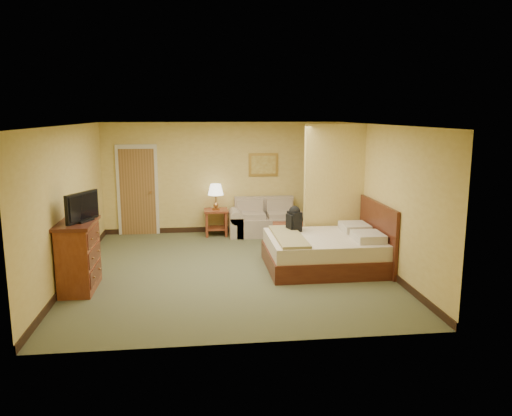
{
  "coord_description": "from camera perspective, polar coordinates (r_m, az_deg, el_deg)",
  "views": [
    {
      "loc": [
        -0.57,
        -8.72,
        2.79
      ],
      "look_at": [
        0.54,
        0.6,
        1.01
      ],
      "focal_mm": 35.0,
      "sensor_mm": 36.0,
      "label": 1
    }
  ],
  "objects": [
    {
      "name": "right_wall",
      "position": [
        9.45,
        13.91,
        1.34
      ],
      "size": [
        0.02,
        6.0,
        2.6
      ],
      "primitive_type": "cube",
      "color": "#DABB5D",
      "rests_on": "floor"
    },
    {
      "name": "backpack",
      "position": [
        9.51,
        4.42,
        -1.12
      ],
      "size": [
        0.26,
        0.32,
        0.48
      ],
      "rotation": [
        0.0,
        0.0,
        0.32
      ],
      "color": "black",
      "rests_on": "bed"
    },
    {
      "name": "left_wall",
      "position": [
        9.11,
        -20.52,
        0.62
      ],
      "size": [
        0.02,
        6.0,
        2.6
      ],
      "primitive_type": "cube",
      "color": "#DABB5D",
      "rests_on": "floor"
    },
    {
      "name": "back_wall",
      "position": [
        11.82,
        -3.96,
        3.47
      ],
      "size": [
        5.5,
        0.02,
        2.6
      ],
      "primitive_type": "cube",
      "color": "#DABB5D",
      "rests_on": "floor"
    },
    {
      "name": "tv",
      "position": [
        8.27,
        -19.25,
        0.02
      ],
      "size": [
        0.37,
        0.72,
        0.47
      ],
      "rotation": [
        0.0,
        0.0,
        -0.43
      ],
      "color": "black",
      "rests_on": "dresser"
    },
    {
      "name": "floor",
      "position": [
        9.17,
        -2.9,
        -7.0
      ],
      "size": [
        6.0,
        6.0,
        0.0
      ],
      "primitive_type": "plane",
      "color": "brown",
      "rests_on": "ground"
    },
    {
      "name": "dresser",
      "position": [
        8.47,
        -19.59,
        -5.15
      ],
      "size": [
        0.55,
        1.05,
        1.12
      ],
      "color": "maroon",
      "rests_on": "floor"
    },
    {
      "name": "ceiling",
      "position": [
        8.74,
        -3.07,
        9.47
      ],
      "size": [
        6.0,
        6.0,
        0.0
      ],
      "primitive_type": "plane",
      "rotation": [
        3.14,
        0.0,
        0.0
      ],
      "color": "white",
      "rests_on": "back_wall"
    },
    {
      "name": "table_lamp",
      "position": [
        11.51,
        -4.64,
        2.03
      ],
      "size": [
        0.36,
        0.36,
        0.59
      ],
      "color": "#A6733D",
      "rests_on": "side_table"
    },
    {
      "name": "door",
      "position": [
        11.89,
        -13.37,
        1.94
      ],
      "size": [
        0.94,
        0.16,
        2.1
      ],
      "color": "beige",
      "rests_on": "floor"
    },
    {
      "name": "side_table",
      "position": [
        11.62,
        -4.59,
        -1.17
      ],
      "size": [
        0.55,
        0.55,
        0.61
      ],
      "color": "maroon",
      "rests_on": "floor"
    },
    {
      "name": "bed",
      "position": [
        9.27,
        8.41,
        -4.8
      ],
      "size": [
        2.17,
        1.85,
        1.2
      ],
      "color": "#461A10",
      "rests_on": "floor"
    },
    {
      "name": "coffee_table",
      "position": [
        10.79,
        3.71,
        -2.55
      ],
      "size": [
        0.78,
        0.78,
        0.44
      ],
      "rotation": [
        0.0,
        0.0,
        -0.16
      ],
      "color": "maroon",
      "rests_on": "floor"
    },
    {
      "name": "wall_picture",
      "position": [
        11.85,
        0.84,
        4.97
      ],
      "size": [
        0.7,
        0.04,
        0.54
      ],
      "color": "#B78E3F",
      "rests_on": "back_wall"
    },
    {
      "name": "baseboard",
      "position": [
        12.03,
        -3.89,
        -2.4
      ],
      "size": [
        5.5,
        0.02,
        0.12
      ],
      "primitive_type": "cube",
      "color": "black",
      "rests_on": "floor"
    },
    {
      "name": "partition",
      "position": [
        10.13,
        8.89,
        2.14
      ],
      "size": [
        1.2,
        0.15,
        2.6
      ],
      "primitive_type": "cube",
      "color": "#DABB5D",
      "rests_on": "floor"
    },
    {
      "name": "loveseat",
      "position": [
        11.67,
        1.09,
        -1.69
      ],
      "size": [
        1.7,
        0.79,
        0.86
      ],
      "color": "tan",
      "rests_on": "floor"
    }
  ]
}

